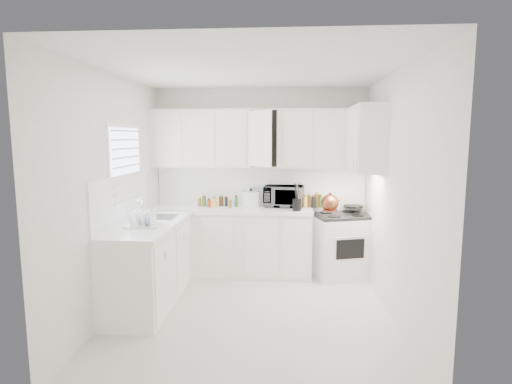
# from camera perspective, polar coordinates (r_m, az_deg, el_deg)

# --- Properties ---
(floor) EXTENTS (3.20, 3.20, 0.00)m
(floor) POSITION_cam_1_polar(r_m,az_deg,el_deg) (4.68, -0.63, -16.52)
(floor) COLOR silver
(floor) RESTS_ON ground
(ceiling) EXTENTS (3.20, 3.20, 0.00)m
(ceiling) POSITION_cam_1_polar(r_m,az_deg,el_deg) (4.33, -0.68, 16.72)
(ceiling) COLOR white
(ceiling) RESTS_ON ground
(wall_back) EXTENTS (3.00, 0.00, 3.00)m
(wall_back) POSITION_cam_1_polar(r_m,az_deg,el_deg) (5.90, 0.61, 1.65)
(wall_back) COLOR white
(wall_back) RESTS_ON ground
(wall_front) EXTENTS (3.00, 0.00, 3.00)m
(wall_front) POSITION_cam_1_polar(r_m,az_deg,el_deg) (2.75, -3.37, -5.37)
(wall_front) COLOR white
(wall_front) RESTS_ON ground
(wall_left) EXTENTS (0.00, 3.20, 3.20)m
(wall_left) POSITION_cam_1_polar(r_m,az_deg,el_deg) (4.68, -19.27, -0.36)
(wall_left) COLOR white
(wall_left) RESTS_ON ground
(wall_right) EXTENTS (0.00, 3.20, 3.20)m
(wall_right) POSITION_cam_1_polar(r_m,az_deg,el_deg) (4.45, 18.96, -0.75)
(wall_right) COLOR white
(wall_right) RESTS_ON ground
(window_blinds) EXTENTS (0.06, 0.96, 1.06)m
(window_blinds) POSITION_cam_1_polar(r_m,az_deg,el_deg) (4.97, -17.60, 3.05)
(window_blinds) COLOR white
(window_blinds) RESTS_ON wall_left
(lower_cabinets_back) EXTENTS (2.22, 0.60, 0.90)m
(lower_cabinets_back) POSITION_cam_1_polar(r_m,az_deg,el_deg) (5.80, -3.46, -7.03)
(lower_cabinets_back) COLOR white
(lower_cabinets_back) RESTS_ON floor
(lower_cabinets_left) EXTENTS (0.60, 1.60, 0.90)m
(lower_cabinets_left) POSITION_cam_1_polar(r_m,az_deg,el_deg) (4.94, -14.66, -9.88)
(lower_cabinets_left) COLOR white
(lower_cabinets_left) RESTS_ON floor
(countertop_back) EXTENTS (2.24, 0.64, 0.05)m
(countertop_back) POSITION_cam_1_polar(r_m,az_deg,el_deg) (5.68, -3.51, -2.42)
(countertop_back) COLOR white
(countertop_back) RESTS_ON lower_cabinets_back
(countertop_left) EXTENTS (0.64, 1.62, 0.05)m
(countertop_left) POSITION_cam_1_polar(r_m,az_deg,el_deg) (4.82, -14.74, -4.49)
(countertop_left) COLOR white
(countertop_left) RESTS_ON lower_cabinets_left
(backsplash_back) EXTENTS (2.98, 0.02, 0.55)m
(backsplash_back) POSITION_cam_1_polar(r_m,az_deg,el_deg) (5.90, 0.61, 0.91)
(backsplash_back) COLOR white
(backsplash_back) RESTS_ON wall_back
(backsplash_left) EXTENTS (0.02, 1.60, 0.55)m
(backsplash_left) POSITION_cam_1_polar(r_m,az_deg,el_deg) (4.87, -18.20, -0.91)
(backsplash_left) COLOR white
(backsplash_left) RESTS_ON wall_left
(upper_cabinets_back) EXTENTS (3.00, 0.33, 0.80)m
(upper_cabinets_back) POSITION_cam_1_polar(r_m,az_deg,el_deg) (5.72, 0.52, 3.47)
(upper_cabinets_back) COLOR white
(upper_cabinets_back) RESTS_ON wall_back
(upper_cabinets_right) EXTENTS (0.33, 0.90, 0.80)m
(upper_cabinets_right) POSITION_cam_1_polar(r_m,az_deg,el_deg) (5.19, 14.98, 2.78)
(upper_cabinets_right) COLOR white
(upper_cabinets_right) RESTS_ON wall_right
(sink) EXTENTS (0.42, 0.38, 0.30)m
(sink) POSITION_cam_1_polar(r_m,az_deg,el_deg) (5.12, -13.54, -2.10)
(sink) COLOR gray
(sink) RESTS_ON countertop_left
(stove) EXTENTS (0.86, 0.78, 1.12)m
(stove) POSITION_cam_1_polar(r_m,az_deg,el_deg) (5.77, 11.78, -6.14)
(stove) COLOR white
(stove) RESTS_ON floor
(tea_kettle) EXTENTS (0.33, 0.29, 0.27)m
(tea_kettle) POSITION_cam_1_polar(r_m,az_deg,el_deg) (5.49, 10.29, -1.32)
(tea_kettle) COLOR maroon
(tea_kettle) RESTS_ON stove
(frying_pan) EXTENTS (0.35, 0.50, 0.04)m
(frying_pan) POSITION_cam_1_polar(r_m,az_deg,el_deg) (5.87, 13.42, -1.89)
(frying_pan) COLOR black
(frying_pan) RESTS_ON stove
(microwave) EXTENTS (0.57, 0.36, 0.36)m
(microwave) POSITION_cam_1_polar(r_m,az_deg,el_deg) (5.74, 3.90, -0.25)
(microwave) COLOR gray
(microwave) RESTS_ON countertop_back
(rice_cooker) EXTENTS (0.32, 0.32, 0.26)m
(rice_cooker) POSITION_cam_1_polar(r_m,az_deg,el_deg) (5.72, -0.73, -0.78)
(rice_cooker) COLOR white
(rice_cooker) RESTS_ON countertop_back
(paper_towel) EXTENTS (0.12, 0.12, 0.27)m
(paper_towel) POSITION_cam_1_polar(r_m,az_deg,el_deg) (5.86, -0.97, -0.51)
(paper_towel) COLOR white
(paper_towel) RESTS_ON countertop_back
(utensil_crock) EXTENTS (0.16, 0.16, 0.38)m
(utensil_crock) POSITION_cam_1_polar(r_m,az_deg,el_deg) (5.41, 5.73, -0.66)
(utensil_crock) COLOR black
(utensil_crock) RESTS_ON countertop_back
(dish_rack) EXTENTS (0.38, 0.30, 0.20)m
(dish_rack) POSITION_cam_1_polar(r_m,az_deg,el_deg) (4.61, -15.60, -3.49)
(dish_rack) COLOR white
(dish_rack) RESTS_ON countertop_left
(spice_left_0) EXTENTS (0.06, 0.06, 0.13)m
(spice_left_0) POSITION_cam_1_polar(r_m,az_deg,el_deg) (5.87, -7.81, -1.26)
(spice_left_0) COLOR olive
(spice_left_0) RESTS_ON countertop_back
(spice_left_1) EXTENTS (0.06, 0.06, 0.13)m
(spice_left_1) POSITION_cam_1_polar(r_m,az_deg,el_deg) (5.77, -7.26, -1.41)
(spice_left_1) COLOR #3F7426
(spice_left_1) RESTS_ON countertop_back
(spice_left_2) EXTENTS (0.06, 0.06, 0.13)m
(spice_left_2) POSITION_cam_1_polar(r_m,az_deg,el_deg) (5.84, -6.37, -1.28)
(spice_left_2) COLOR #B93718
(spice_left_2) RESTS_ON countertop_back
(spice_left_3) EXTENTS (0.06, 0.06, 0.13)m
(spice_left_3) POSITION_cam_1_polar(r_m,az_deg,el_deg) (5.74, -5.79, -1.43)
(spice_left_3) COLOR yellow
(spice_left_3) RESTS_ON countertop_back
(spice_left_4) EXTENTS (0.06, 0.06, 0.13)m
(spice_left_4) POSITION_cam_1_polar(r_m,az_deg,el_deg) (5.82, -4.91, -1.30)
(spice_left_4) COLOR #4E2F16
(spice_left_4) RESTS_ON countertop_back
(spice_left_5) EXTENTS (0.06, 0.06, 0.13)m
(spice_left_5) POSITION_cam_1_polar(r_m,az_deg,el_deg) (5.72, -4.31, -1.45)
(spice_left_5) COLOR black
(spice_left_5) RESTS_ON countertop_back
(spice_left_6) EXTENTS (0.06, 0.06, 0.13)m
(spice_left_6) POSITION_cam_1_polar(r_m,az_deg,el_deg) (5.80, -3.45, -1.32)
(spice_left_6) COLOR olive
(spice_left_6) RESTS_ON countertop_back
(spice_left_7) EXTENTS (0.06, 0.06, 0.13)m
(spice_left_7) POSITION_cam_1_polar(r_m,az_deg,el_deg) (5.70, -2.82, -1.47)
(spice_left_7) COLOR #3F7426
(spice_left_7) RESTS_ON countertop_back
(sauce_right_0) EXTENTS (0.06, 0.06, 0.19)m
(sauce_right_0) POSITION_cam_1_polar(r_m,az_deg,el_deg) (5.79, 6.27, -1.06)
(sauce_right_0) COLOR #B93718
(sauce_right_0) RESTS_ON countertop_back
(sauce_right_1) EXTENTS (0.06, 0.06, 0.19)m
(sauce_right_1) POSITION_cam_1_polar(r_m,az_deg,el_deg) (5.73, 6.84, -1.16)
(sauce_right_1) COLOR yellow
(sauce_right_1) RESTS_ON countertop_back
(sauce_right_2) EXTENTS (0.06, 0.06, 0.19)m
(sauce_right_2) POSITION_cam_1_polar(r_m,az_deg,el_deg) (5.79, 7.35, -1.07)
(sauce_right_2) COLOR #4E2F16
(sauce_right_2) RESTS_ON countertop_back
(sauce_right_3) EXTENTS (0.06, 0.06, 0.19)m
(sauce_right_3) POSITION_cam_1_polar(r_m,az_deg,el_deg) (5.74, 7.94, -1.17)
(sauce_right_3) COLOR black
(sauce_right_3) RESTS_ON countertop_back
(sauce_right_4) EXTENTS (0.06, 0.06, 0.19)m
(sauce_right_4) POSITION_cam_1_polar(r_m,az_deg,el_deg) (5.80, 8.44, -1.08)
(sauce_right_4) COLOR olive
(sauce_right_4) RESTS_ON countertop_back
(sauce_right_5) EXTENTS (0.06, 0.06, 0.19)m
(sauce_right_5) POSITION_cam_1_polar(r_m,az_deg,el_deg) (5.75, 9.03, -1.17)
(sauce_right_5) COLOR #3F7426
(sauce_right_5) RESTS_ON countertop_back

